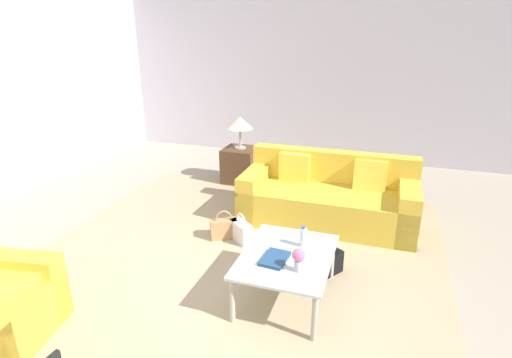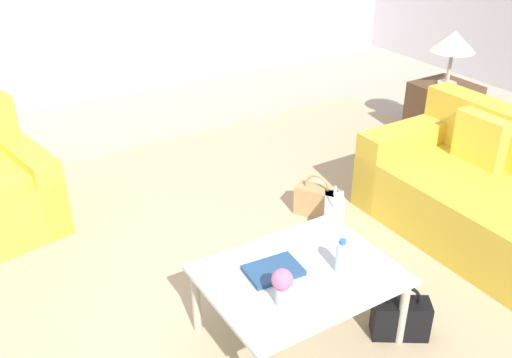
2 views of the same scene
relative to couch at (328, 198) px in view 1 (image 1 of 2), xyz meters
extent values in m
plane|color=#A89E89|center=(-2.19, 0.60, -0.30)|extent=(12.00, 12.00, 0.00)
cube|color=silver|center=(2.87, 0.60, 1.25)|extent=(0.12, 8.00, 3.10)
cube|color=tan|center=(-1.59, 0.80, -0.30)|extent=(5.20, 4.40, 0.01)
cube|color=gold|center=(-0.09, 0.00, -0.08)|extent=(0.94, 2.17, 0.45)
cube|color=gold|center=(0.26, 0.00, 0.13)|extent=(0.22, 2.17, 0.86)
cube|color=gold|center=(-0.09, -0.97, 0.01)|extent=(0.94, 0.24, 0.63)
cube|color=gold|center=(-0.09, 0.97, 0.01)|extent=(0.94, 0.24, 0.63)
cube|color=yellow|center=(0.10, -0.49, 0.33)|extent=(0.17, 0.40, 0.41)
cube|color=yellow|center=(0.10, 0.49, 0.33)|extent=(0.13, 0.40, 0.40)
cube|color=gold|center=(-2.77, 2.26, 0.00)|extent=(0.36, 0.94, 0.60)
cube|color=silver|center=(-1.79, 0.10, 0.14)|extent=(1.03, 0.80, 0.02)
cylinder|color=#ADA899|center=(-2.26, 0.45, -0.09)|extent=(0.05, 0.05, 0.43)
cylinder|color=#ADA899|center=(-1.33, 0.45, -0.09)|extent=(0.05, 0.05, 0.43)
cylinder|color=#ADA899|center=(-2.26, -0.25, -0.09)|extent=(0.05, 0.05, 0.43)
cylinder|color=#ADA899|center=(-1.33, -0.25, -0.09)|extent=(0.05, 0.05, 0.43)
cylinder|color=silver|center=(-1.59, 0.00, 0.24)|extent=(0.06, 0.06, 0.18)
cylinder|color=#2D6BBC|center=(-1.59, 0.00, 0.34)|extent=(0.04, 0.04, 0.02)
cube|color=navy|center=(-1.91, 0.18, 0.17)|extent=(0.31, 0.23, 0.03)
cylinder|color=#B2B7BC|center=(-2.01, -0.05, 0.20)|extent=(0.07, 0.07, 0.10)
sphere|color=#DB6693|center=(-2.01, -0.05, 0.30)|extent=(0.11, 0.11, 0.11)
cube|color=#513823|center=(1.01, 1.60, -0.02)|extent=(0.53, 0.53, 0.57)
cylinder|color=#ADA899|center=(1.01, 1.60, 0.28)|extent=(0.18, 0.18, 0.02)
cylinder|color=#ADA899|center=(1.01, 1.60, 0.44)|extent=(0.04, 0.04, 0.30)
cone|color=beige|center=(1.01, 1.60, 0.69)|extent=(0.41, 0.41, 0.19)
cube|color=white|center=(-0.92, 0.87, -0.18)|extent=(0.31, 0.34, 0.24)
torus|color=white|center=(-0.92, 0.87, -0.04)|extent=(0.14, 0.17, 0.20)
cube|color=black|center=(-1.29, -0.21, -0.18)|extent=(0.34, 0.29, 0.24)
torus|color=black|center=(-1.29, -0.21, -0.04)|extent=(0.17, 0.12, 0.20)
cube|color=tan|center=(-0.91, 1.09, -0.18)|extent=(0.29, 0.35, 0.24)
torus|color=tan|center=(-0.91, 1.09, -0.04)|extent=(0.12, 0.18, 0.20)
camera|label=1|loc=(-4.84, -0.63, 2.01)|focal=28.00mm
camera|label=2|loc=(-3.30, -1.88, 2.08)|focal=40.00mm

